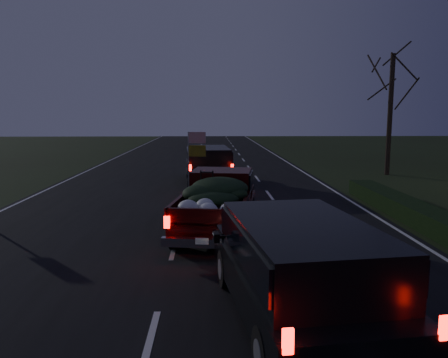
{
  "coord_description": "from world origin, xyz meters",
  "views": [
    {
      "loc": [
        0.95,
        -11.37,
        3.55
      ],
      "look_at": [
        1.46,
        3.77,
        1.3
      ],
      "focal_mm": 35.0,
      "sensor_mm": 36.0,
      "label": 1
    }
  ],
  "objects": [
    {
      "name": "rear_suv",
      "position": [
        2.46,
        -4.39,
        1.11
      ],
      "size": [
        2.81,
        5.34,
        1.47
      ],
      "rotation": [
        0.0,
        0.0,
        0.13
      ],
      "color": "black",
      "rests_on": "ground"
    },
    {
      "name": "hedge_row",
      "position": [
        7.8,
        3.0,
        0.3
      ],
      "size": [
        1.0,
        10.0,
        0.6
      ],
      "primitive_type": "cube",
      "color": "black",
      "rests_on": "ground"
    },
    {
      "name": "ground",
      "position": [
        0.0,
        0.0,
        0.0
      ],
      "size": [
        120.0,
        120.0,
        0.0
      ],
      "primitive_type": "plane",
      "color": "black",
      "rests_on": "ground"
    },
    {
      "name": "lead_suv",
      "position": [
        0.88,
        11.28,
        1.14
      ],
      "size": [
        2.53,
        5.38,
        1.51
      ],
      "rotation": [
        0.0,
        0.0,
        0.07
      ],
      "color": "black",
      "rests_on": "ground"
    },
    {
      "name": "bare_tree_far",
      "position": [
        11.5,
        14.0,
        5.23
      ],
      "size": [
        3.6,
        3.6,
        7.0
      ],
      "color": "black",
      "rests_on": "ground"
    },
    {
      "name": "pickup_truck",
      "position": [
        1.2,
        1.57,
        1.01
      ],
      "size": [
        2.72,
        5.4,
        2.71
      ],
      "rotation": [
        0.0,
        0.0,
        -0.15
      ],
      "color": "black",
      "rests_on": "ground"
    },
    {
      "name": "road_asphalt",
      "position": [
        0.0,
        0.0,
        0.01
      ],
      "size": [
        14.0,
        120.0,
        0.02
      ],
      "primitive_type": "cube",
      "color": "black",
      "rests_on": "ground"
    }
  ]
}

